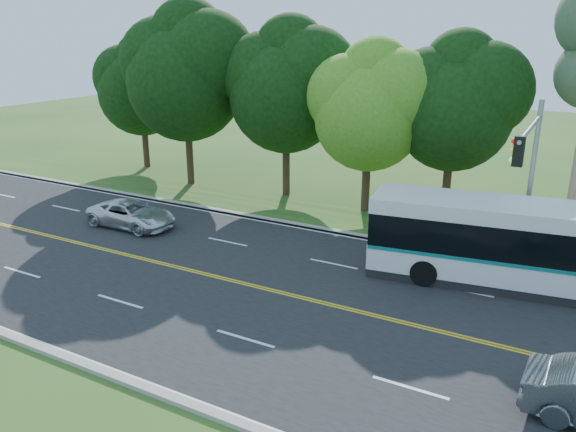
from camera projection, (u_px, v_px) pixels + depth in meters
The scene contains 11 objects.
ground at pixel (307, 299), 20.94m from camera, with size 120.00×120.00×0.00m, color #29521B.
road at pixel (307, 299), 20.94m from camera, with size 60.00×14.00×0.02m, color black.
curb_north at pixel (374, 238), 26.87m from camera, with size 60.00×0.30×0.15m, color #9D988E.
curb_south at pixel (187, 404), 14.96m from camera, with size 60.00×0.30×0.15m, color #9D988E.
grass_verge at pixel (387, 227), 28.42m from camera, with size 60.00×4.00×0.10m, color #29521B.
lane_markings at pixel (305, 298), 20.98m from camera, with size 57.60×13.82×0.00m.
tree_row at pixel (324, 83), 31.26m from camera, with size 44.70×9.10×13.84m.
bougainvillea_hedge at pixel (541, 245), 24.24m from camera, with size 9.50×2.25×1.50m.
traffic_signal at pixel (528, 167), 21.01m from camera, with size 0.42×6.10×7.00m.
transit_bus at pixel (538, 249), 21.31m from camera, with size 12.94×4.46×3.32m.
suv at pixel (131, 214), 28.46m from camera, with size 2.16×4.69×1.30m, color silver.
Camera 1 is at (8.42, -16.92, 9.57)m, focal length 35.00 mm.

